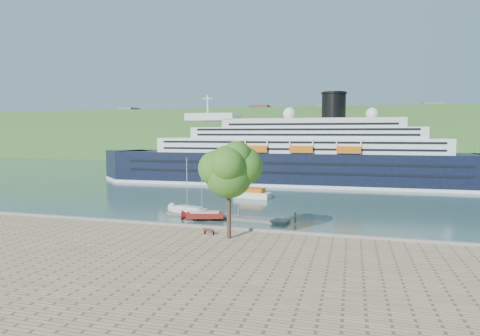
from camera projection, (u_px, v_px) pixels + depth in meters
name	position (u px, v px, depth m)	size (l,w,h in m)	color
ground	(179.00, 233.00, 52.83)	(400.00, 400.00, 0.00)	#294946
far_hillside	(305.00, 135.00, 190.83)	(400.00, 50.00, 24.00)	#305421
quay_coping	(178.00, 224.00, 52.53)	(220.00, 0.50, 0.30)	slate
cruise_ship	(289.00, 139.00, 102.00)	(103.30, 15.04, 23.20)	black
park_bench	(209.00, 231.00, 48.00)	(1.34, 0.55, 0.86)	#492515
promenade_tree	(229.00, 186.00, 45.75)	(7.31, 7.31, 12.11)	#2F6119
floating_pontoon	(226.00, 217.00, 61.81)	(19.87, 2.43, 0.44)	#67625C
sailboat_white_near	(189.00, 188.00, 63.07)	(6.82, 1.89, 8.80)	silver
sailboat_red	(205.00, 194.00, 59.71)	(6.16, 1.71, 7.95)	maroon
tender_launch	(252.00, 193.00, 81.04)	(7.51, 2.57, 2.08)	#CA5D0B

